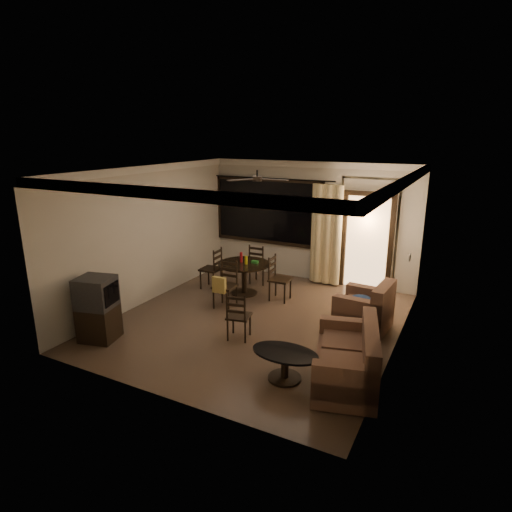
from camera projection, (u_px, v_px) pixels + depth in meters
The scene contains 12 objects.
ground at pixel (257, 320), 8.08m from camera, with size 5.50×5.50×0.00m, color #7F6651.
room_shell at pixel (322, 212), 8.83m from camera, with size 5.50×6.70×5.50m.
dining_table at pixel (244, 270), 9.29m from camera, with size 1.12×1.12×0.92m.
dining_chair_west at pixel (211, 276), 9.71m from camera, with size 0.43×0.43×0.95m.
dining_chair_east at pixel (280, 287), 9.02m from camera, with size 0.43×0.43×0.95m.
dining_chair_south at pixel (225, 293), 8.61m from camera, with size 0.43×0.49×0.95m.
dining_chair_north at pixel (259, 271), 10.05m from camera, with size 0.43×0.43×0.95m.
tv_cabinet at pixel (98, 309), 7.20m from camera, with size 0.69×0.65×1.11m.
sofa at pixel (350, 361), 5.98m from camera, with size 1.21×1.73×0.84m.
armchair at pixel (366, 311), 7.60m from camera, with size 0.94×0.94×0.88m.
coffee_table at pixel (285, 361), 6.07m from camera, with size 0.98×0.59×0.43m.
side_chair at pixel (239, 325), 7.31m from camera, with size 0.45×0.45×0.86m.
Camera 1 is at (3.39, -6.61, 3.39)m, focal length 30.00 mm.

